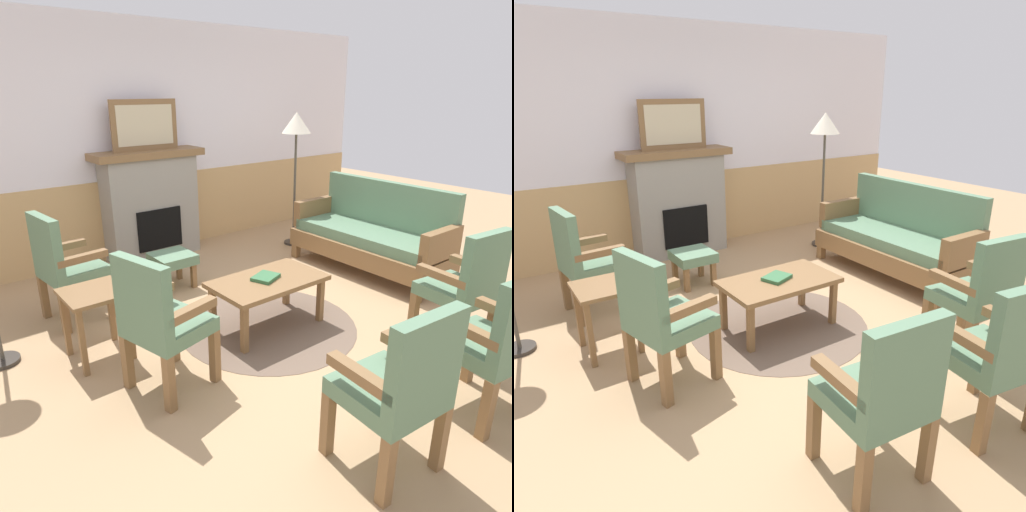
# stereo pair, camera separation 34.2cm
# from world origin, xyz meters

# --- Properties ---
(ground_plane) EXTENTS (14.00, 14.00, 0.00)m
(ground_plane) POSITION_xyz_m (0.00, 0.00, 0.00)
(ground_plane) COLOR tan
(wall_back) EXTENTS (7.20, 0.14, 2.70)m
(wall_back) POSITION_xyz_m (0.00, 2.60, 1.31)
(wall_back) COLOR white
(wall_back) RESTS_ON ground_plane
(fireplace) EXTENTS (1.30, 0.44, 1.28)m
(fireplace) POSITION_xyz_m (0.00, 2.35, 0.65)
(fireplace) COLOR gray
(fireplace) RESTS_ON ground_plane
(framed_picture) EXTENTS (0.80, 0.04, 0.56)m
(framed_picture) POSITION_xyz_m (0.00, 2.35, 1.56)
(framed_picture) COLOR brown
(framed_picture) RESTS_ON fireplace
(couch) EXTENTS (0.70, 1.80, 0.98)m
(couch) POSITION_xyz_m (1.68, 0.37, 0.40)
(couch) COLOR brown
(couch) RESTS_ON ground_plane
(coffee_table) EXTENTS (0.96, 0.56, 0.44)m
(coffee_table) POSITION_xyz_m (-0.09, 0.08, 0.39)
(coffee_table) COLOR brown
(coffee_table) RESTS_ON ground_plane
(round_rug) EXTENTS (1.54, 1.54, 0.01)m
(round_rug) POSITION_xyz_m (-0.09, 0.08, 0.00)
(round_rug) COLOR brown
(round_rug) RESTS_ON ground_plane
(book_on_table) EXTENTS (0.27, 0.24, 0.03)m
(book_on_table) POSITION_xyz_m (-0.10, 0.10, 0.46)
(book_on_table) COLOR #33663D
(book_on_table) RESTS_ON coffee_table
(footstool) EXTENTS (0.40, 0.40, 0.36)m
(footstool) POSITION_xyz_m (-0.30, 1.35, 0.28)
(footstool) COLOR brown
(footstool) RESTS_ON ground_plane
(armchair_near_fireplace) EXTENTS (0.58, 0.58, 0.98)m
(armchair_near_fireplace) POSITION_xyz_m (-1.22, -0.16, 0.54)
(armchair_near_fireplace) COLOR brown
(armchair_near_fireplace) RESTS_ON ground_plane
(armchair_by_window_left) EXTENTS (0.53, 0.53, 0.98)m
(armchair_by_window_left) POSITION_xyz_m (-1.38, 1.27, 0.54)
(armchair_by_window_left) COLOR brown
(armchair_by_window_left) RESTS_ON ground_plane
(armchair_front_left) EXTENTS (0.55, 0.55, 0.98)m
(armchair_front_left) POSITION_xyz_m (0.23, -1.67, 0.54)
(armchair_front_left) COLOR brown
(armchair_front_left) RESTS_ON ground_plane
(armchair_front_center) EXTENTS (0.52, 0.52, 0.98)m
(armchair_front_center) POSITION_xyz_m (-0.61, -1.57, 0.54)
(armchair_front_center) COLOR brown
(armchair_front_center) RESTS_ON ground_plane
(armchair_corner_left) EXTENTS (0.54, 0.54, 0.98)m
(armchair_corner_left) POSITION_xyz_m (0.89, -1.12, 0.54)
(armchair_corner_left) COLOR brown
(armchair_corner_left) RESTS_ON ground_plane
(side_table) EXTENTS (0.44, 0.44, 0.55)m
(side_table) POSITION_xyz_m (-1.40, 0.51, 0.43)
(side_table) COLOR brown
(side_table) RESTS_ON ground_plane
(floor_lamp_by_couch) EXTENTS (0.36, 0.36, 1.68)m
(floor_lamp_by_couch) POSITION_xyz_m (1.65, 1.60, 1.45)
(floor_lamp_by_couch) COLOR #332D28
(floor_lamp_by_couch) RESTS_ON ground_plane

